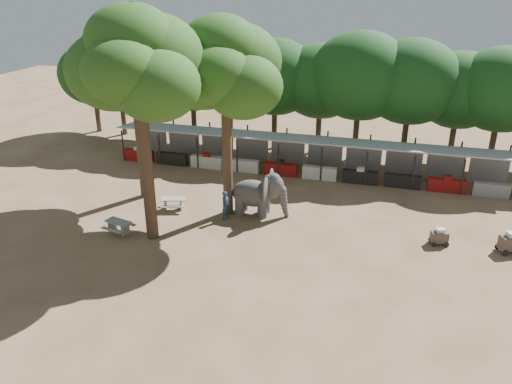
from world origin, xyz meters
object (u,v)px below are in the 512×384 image
(elephant, at_px, (259,193))
(picnic_table_far, at_px, (173,202))
(cart_front, at_px, (439,237))
(handler, at_px, (226,205))
(cart_back, at_px, (511,242))
(yard_tree_back, at_px, (224,68))
(yard_tree_center, at_px, (137,64))
(yard_tree_left, at_px, (133,66))
(picnic_table_near, at_px, (118,225))

(elephant, bearing_deg, picnic_table_far, -173.24)
(picnic_table_far, relative_size, cart_front, 1.63)
(handler, distance_m, cart_back, 15.29)
(yard_tree_back, xyz_separation_m, handler, (0.27, -1.02, -7.67))
(elephant, height_order, handler, elephant)
(yard_tree_center, bearing_deg, handler, 42.40)
(yard_tree_center, relative_size, handler, 6.93)
(yard_tree_left, bearing_deg, cart_back, -4.57)
(cart_front, bearing_deg, picnic_table_far, 165.15)
(yard_tree_center, relative_size, cart_back, 8.83)
(yard_tree_back, distance_m, picnic_table_near, 10.35)
(picnic_table_far, xyz_separation_m, cart_back, (18.79, -0.12, 0.09))
(yard_tree_left, relative_size, picnic_table_far, 6.37)
(yard_tree_back, bearing_deg, picnic_table_far, -169.50)
(yard_tree_center, distance_m, cart_front, 17.73)
(yard_tree_center, relative_size, cart_front, 11.35)
(picnic_table_near, bearing_deg, yard_tree_left, 115.73)
(elephant, distance_m, handler, 2.12)
(yard_tree_left, xyz_separation_m, cart_back, (21.54, -1.72, -7.64))
(elephant, bearing_deg, picnic_table_near, -148.57)
(elephant, bearing_deg, yard_tree_back, -177.16)
(handler, relative_size, picnic_table_far, 1.00)
(elephant, distance_m, cart_back, 13.63)
(yard_tree_left, distance_m, picnic_table_near, 9.42)
(picnic_table_near, bearing_deg, picnic_table_far, 79.74)
(yard_tree_back, bearing_deg, picnic_table_near, -138.78)
(yard_tree_left, height_order, picnic_table_near, yard_tree_left)
(elephant, xyz_separation_m, picnic_table_near, (-6.84, -4.42, -0.87))
(elephant, relative_size, handler, 2.01)
(yard_tree_center, relative_size, picnic_table_far, 6.96)
(picnic_table_near, bearing_deg, handler, 46.00)
(yard_tree_back, bearing_deg, cart_back, -2.66)
(yard_tree_center, xyz_separation_m, cart_front, (15.09, 3.16, -8.75))
(yard_tree_center, distance_m, elephant, 10.19)
(cart_back, bearing_deg, yard_tree_left, 152.25)
(cart_front, bearing_deg, picnic_table_near, 177.47)
(handler, bearing_deg, yard_tree_center, 154.26)
(yard_tree_left, relative_size, yard_tree_center, 0.92)
(picnic_table_far, bearing_deg, handler, -23.47)
(handler, height_order, cart_front, handler)
(picnic_table_far, bearing_deg, elephant, -8.51)
(yard_tree_back, bearing_deg, cart_front, -3.99)
(yard_tree_center, relative_size, elephant, 3.45)
(yard_tree_center, xyz_separation_m, cart_back, (18.54, 3.28, -8.65))
(yard_tree_center, bearing_deg, yard_tree_left, 120.96)
(picnic_table_far, height_order, cart_back, cart_back)
(handler, height_order, picnic_table_near, handler)
(cart_back, bearing_deg, yard_tree_back, 154.16)
(cart_back, bearing_deg, cart_front, 158.82)
(picnic_table_far, bearing_deg, cart_front, -17.58)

